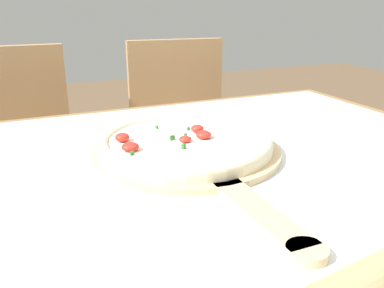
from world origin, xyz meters
TOP-DOWN VIEW (x-y plane):
  - dining_table at (0.00, 0.00)m, footprint 1.19×0.98m
  - towel_cloth at (0.00, 0.00)m, footprint 1.11×0.90m
  - pizza_peel at (-0.03, 0.06)m, footprint 0.36×0.56m
  - pizza at (-0.03, 0.08)m, footprint 0.33×0.33m
  - chair_left at (-0.33, 0.83)m, footprint 0.40×0.40m
  - chair_right at (0.27, 0.83)m, footprint 0.44×0.44m

SIDE VIEW (x-z plane):
  - chair_left at x=-0.33m, z-range 0.07..0.98m
  - chair_right at x=0.27m, z-range 0.07..0.98m
  - dining_table at x=0.00m, z-range 0.27..1.03m
  - towel_cloth at x=0.00m, z-range 0.76..0.77m
  - pizza_peel at x=-0.03m, z-range 0.77..0.78m
  - pizza at x=-0.03m, z-range 0.78..0.81m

